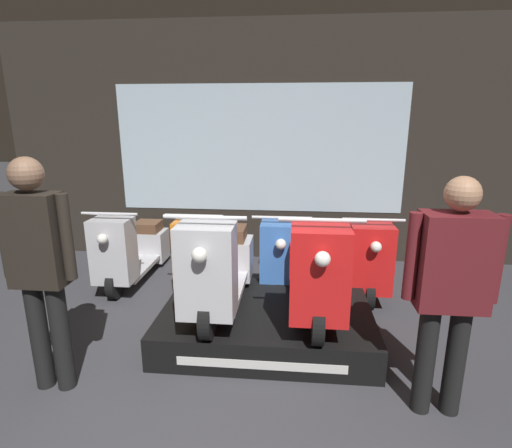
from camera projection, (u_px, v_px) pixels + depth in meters
ground_plane at (215, 425)px, 2.63m from camera, size 30.00×30.00×0.00m
shop_wall_back at (259, 145)px, 5.44m from camera, size 7.08×0.09×3.20m
display_platform at (267, 321)px, 3.69m from camera, size 1.88×1.33×0.29m
scooter_display_left at (219, 266)px, 3.55m from camera, size 0.62×1.55×0.99m
scooter_display_right at (315, 270)px, 3.47m from camera, size 0.62×1.55×0.99m
scooter_backrow_0 at (132, 250)px, 4.90m from camera, size 0.62×1.55×0.99m
scooter_backrow_1 at (206, 252)px, 4.81m from camera, size 0.62×1.55×0.99m
scooter_backrow_2 at (282, 254)px, 4.73m from camera, size 0.62×1.55×0.99m
scooter_backrow_3 at (362, 257)px, 4.64m from camera, size 0.62×1.55×0.99m
person_left_browsing at (39, 262)px, 2.77m from camera, size 0.53×0.22×1.72m
person_right_browsing at (451, 281)px, 2.53m from camera, size 0.59×0.24×1.63m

